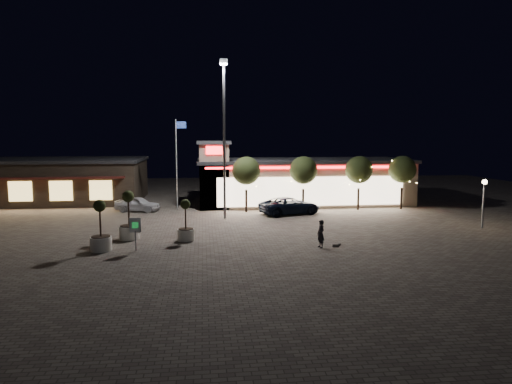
{
  "coord_description": "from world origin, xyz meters",
  "views": [
    {
      "loc": [
        0.33,
        -27.81,
        6.44
      ],
      "look_at": [
        4.26,
        6.0,
        2.33
      ],
      "focal_mm": 32.0,
      "sensor_mm": 36.0,
      "label": 1
    }
  ],
  "objects": [
    {
      "name": "planter_left",
      "position": [
        -4.37,
        1.27,
        0.96
      ],
      "size": [
        1.26,
        1.26,
        3.11
      ],
      "color": "silver",
      "rests_on": "ground"
    },
    {
      "name": "planter_mid",
      "position": [
        -5.5,
        -1.57,
        0.91
      ],
      "size": [
        1.2,
        1.2,
        2.94
      ],
      "color": "silver",
      "rests_on": "ground"
    },
    {
      "name": "white_sedan",
      "position": [
        -5.39,
        12.31,
        0.66
      ],
      "size": [
        4.17,
        2.61,
        1.32
      ],
      "primitive_type": "imported",
      "rotation": [
        0.0,
        0.0,
        1.28
      ],
      "color": "silver",
      "rests_on": "ground"
    },
    {
      "name": "pickup_truck",
      "position": [
        7.54,
        9.42,
        0.72
      ],
      "size": [
        5.64,
        3.78,
        1.44
      ],
      "primitive_type": "imported",
      "rotation": [
        0.0,
        0.0,
        1.87
      ],
      "color": "black",
      "rests_on": "ground"
    },
    {
      "name": "valet_sign",
      "position": [
        -3.51,
        -1.95,
        1.35
      ],
      "size": [
        0.64,
        0.1,
        1.93
      ],
      "color": "gray",
      "rests_on": "ground"
    },
    {
      "name": "planter_right",
      "position": [
        -0.8,
        0.52,
        0.8
      ],
      "size": [
        1.06,
        1.06,
        2.6
      ],
      "color": "silver",
      "rests_on": "ground"
    },
    {
      "name": "ground",
      "position": [
        0.0,
        0.0,
        0.0
      ],
      "size": [
        90.0,
        90.0,
        0.0
      ],
      "primitive_type": "plane",
      "color": "#72685C",
      "rests_on": "ground"
    },
    {
      "name": "pedestrian",
      "position": [
        7.11,
        -2.31,
        0.82
      ],
      "size": [
        0.54,
        0.68,
        1.64
      ],
      "primitive_type": "imported",
      "rotation": [
        0.0,
        0.0,
        -1.31
      ],
      "color": "black",
      "rests_on": "ground"
    },
    {
      "name": "restaurant_building",
      "position": [
        -14.0,
        19.97,
        2.16
      ],
      "size": [
        16.4,
        11.0,
        4.3
      ],
      "color": "#382D23",
      "rests_on": "ground"
    },
    {
      "name": "lamp_post_east",
      "position": [
        20.0,
        2.0,
        2.46
      ],
      "size": [
        0.36,
        0.36,
        3.48
      ],
      "color": "gray",
      "rests_on": "ground"
    },
    {
      "name": "string_tree_a",
      "position": [
        4.0,
        11.0,
        3.56
      ],
      "size": [
        2.42,
        2.42,
        4.79
      ],
      "color": "#332319",
      "rests_on": "ground"
    },
    {
      "name": "string_tree_d",
      "position": [
        18.0,
        11.0,
        3.56
      ],
      "size": [
        2.42,
        2.42,
        4.79
      ],
      "color": "#332319",
      "rests_on": "ground"
    },
    {
      "name": "string_tree_b",
      "position": [
        9.0,
        11.0,
        3.56
      ],
      "size": [
        2.42,
        2.42,
        4.79
      ],
      "color": "#332319",
      "rests_on": "ground"
    },
    {
      "name": "retail_building",
      "position": [
        9.51,
        15.82,
        2.21
      ],
      "size": [
        20.4,
        8.4,
        6.1
      ],
      "color": "gray",
      "rests_on": "ground"
    },
    {
      "name": "floodlight_pole",
      "position": [
        2.0,
        8.0,
        7.02
      ],
      "size": [
        0.6,
        0.4,
        12.38
      ],
      "color": "gray",
      "rests_on": "ground"
    },
    {
      "name": "string_tree_c",
      "position": [
        14.0,
        11.0,
        3.56
      ],
      "size": [
        2.42,
        2.42,
        4.79
      ],
      "color": "#332319",
      "rests_on": "ground"
    },
    {
      "name": "flagpole",
      "position": [
        -1.9,
        13.0,
        4.74
      ],
      "size": [
        0.95,
        0.1,
        8.0
      ],
      "color": "white",
      "rests_on": "ground"
    },
    {
      "name": "dog",
      "position": [
        7.93,
        -2.86,
        0.25
      ],
      "size": [
        0.47,
        0.23,
        0.25
      ],
      "color": "#59514C",
      "rests_on": "ground"
    }
  ]
}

